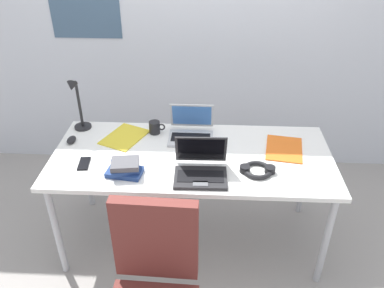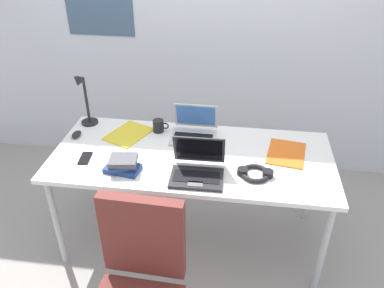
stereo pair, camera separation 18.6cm
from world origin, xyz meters
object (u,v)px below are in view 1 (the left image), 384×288
at_px(headphones, 257,170).
at_px(paper_folder_far_corner, 125,137).
at_px(desk_lamp, 78,105).
at_px(laptop_by_keyboard, 201,169).
at_px(computer_mouse, 71,140).
at_px(cell_phone, 84,163).
at_px(book_stack, 125,168).
at_px(coffee_mug, 155,127).
at_px(paper_folder_mid_desk, 284,149).
at_px(laptop_near_lamp, 191,131).

relative_size(headphones, paper_folder_far_corner, 0.69).
height_order(desk_lamp, laptop_by_keyboard, desk_lamp).
distance_m(desk_lamp, computer_mouse, 0.24).
distance_m(computer_mouse, paper_folder_far_corner, 0.36).
bearing_deg(cell_phone, desk_lamp, 102.19).
relative_size(desk_lamp, book_stack, 1.79).
bearing_deg(laptop_by_keyboard, desk_lamp, 150.24).
bearing_deg(computer_mouse, coffee_mug, 17.58).
relative_size(desk_lamp, laptop_by_keyboard, 1.27).
bearing_deg(headphones, paper_folder_far_corner, 157.71).
relative_size(cell_phone, paper_folder_mid_desk, 0.44).
xyz_separation_m(desk_lamp, book_stack, (0.41, -0.50, -0.16)).
bearing_deg(laptop_by_keyboard, computer_mouse, 159.51).
bearing_deg(laptop_near_lamp, headphones, -42.84).
height_order(cell_phone, book_stack, book_stack).
xyz_separation_m(desk_lamp, paper_folder_mid_desk, (1.40, -0.18, -0.19)).
bearing_deg(headphones, laptop_near_lamp, 137.16).
height_order(desk_lamp, computer_mouse, desk_lamp).
xyz_separation_m(laptop_near_lamp, paper_folder_mid_desk, (0.62, -0.13, -0.04)).
relative_size(cell_phone, coffee_mug, 1.20).
bearing_deg(cell_phone, headphones, -7.41).
distance_m(desk_lamp, headphones, 1.30).
xyz_separation_m(book_stack, coffee_mug, (0.12, 0.49, 0.00)).
distance_m(laptop_by_keyboard, laptop_near_lamp, 0.44).
height_order(laptop_near_lamp, paper_folder_mid_desk, laptop_near_lamp).
bearing_deg(paper_folder_far_corner, desk_lamp, 165.15).
height_order(cell_phone, paper_folder_far_corner, cell_phone).
distance_m(laptop_by_keyboard, cell_phone, 0.73).
height_order(laptop_by_keyboard, laptop_near_lamp, laptop_by_keyboard).
relative_size(computer_mouse, paper_folder_mid_desk, 0.31).
bearing_deg(computer_mouse, headphones, -10.60).
distance_m(headphones, coffee_mug, 0.80).
xyz_separation_m(computer_mouse, coffee_mug, (0.55, 0.15, 0.03)).
relative_size(desk_lamp, coffee_mug, 3.54).
height_order(computer_mouse, headphones, headphones).
bearing_deg(laptop_by_keyboard, book_stack, -179.06).
relative_size(computer_mouse, headphones, 0.45).
relative_size(laptop_near_lamp, book_stack, 1.36).
xyz_separation_m(laptop_by_keyboard, laptop_near_lamp, (-0.08, 0.44, -0.00)).
xyz_separation_m(desk_lamp, laptop_by_keyboard, (0.86, -0.49, -0.15)).
height_order(laptop_by_keyboard, headphones, laptop_by_keyboard).
xyz_separation_m(computer_mouse, book_stack, (0.43, -0.34, 0.02)).
relative_size(desk_lamp, cell_phone, 2.94).
bearing_deg(paper_folder_far_corner, paper_folder_mid_desk, -5.12).
bearing_deg(laptop_near_lamp, book_stack, -129.88).
height_order(desk_lamp, coffee_mug, desk_lamp).
distance_m(laptop_by_keyboard, book_stack, 0.45).
bearing_deg(desk_lamp, paper_folder_mid_desk, -7.42).
xyz_separation_m(book_stack, paper_folder_far_corner, (-0.09, 0.41, -0.04)).
height_order(paper_folder_mid_desk, paper_folder_far_corner, same).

